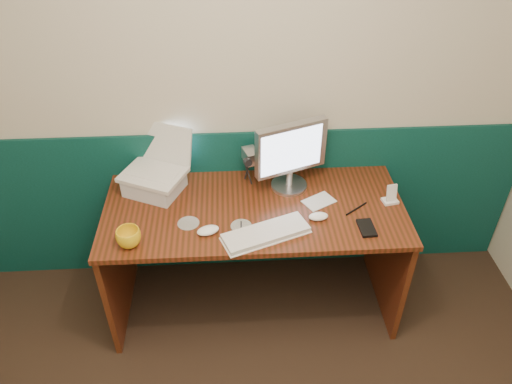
{
  "coord_description": "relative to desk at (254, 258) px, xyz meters",
  "views": [
    {
      "loc": [
        -0.01,
        -0.67,
        2.42
      ],
      "look_at": [
        0.11,
        1.23,
        0.97
      ],
      "focal_mm": 35.0,
      "sensor_mm": 36.0,
      "label": 1
    }
  ],
  "objects": [
    {
      "name": "cd_spindle",
      "position": [
        -0.08,
        -0.17,
        0.39
      ],
      "size": [
        0.11,
        0.11,
        0.02
      ],
      "primitive_type": "cylinder",
      "color": "silver",
      "rests_on": "desk"
    },
    {
      "name": "pda",
      "position": [
        0.55,
        -0.2,
        0.38
      ],
      "size": [
        0.08,
        0.13,
        0.02
      ],
      "primitive_type": "cube",
      "rotation": [
        0.0,
        0.0,
        0.05
      ],
      "color": "black",
      "rests_on": "desk"
    },
    {
      "name": "mouse_left",
      "position": [
        -0.24,
        -0.19,
        0.39
      ],
      "size": [
        0.13,
        0.1,
        0.04
      ],
      "primitive_type": "ellipsoid",
      "rotation": [
        0.0,
        0.0,
        0.33
      ],
      "color": "white",
      "rests_on": "desk"
    },
    {
      "name": "mouse_right",
      "position": [
        0.32,
        -0.11,
        0.39
      ],
      "size": [
        0.11,
        0.07,
        0.03
      ],
      "primitive_type": "ellipsoid",
      "rotation": [
        0.0,
        0.0,
        0.1
      ],
      "color": "white",
      "rests_on": "desk"
    },
    {
      "name": "mug",
      "position": [
        -0.62,
        -0.25,
        0.42
      ],
      "size": [
        0.14,
        0.14,
        0.09
      ],
      "primitive_type": "imported",
      "rotation": [
        0.0,
        0.0,
        -0.22
      ],
      "color": "yellow",
      "rests_on": "desk"
    },
    {
      "name": "dock",
      "position": [
        0.73,
        0.01,
        0.38
      ],
      "size": [
        0.09,
        0.07,
        0.02
      ],
      "primitive_type": "cube",
      "rotation": [
        0.0,
        0.0,
        0.18
      ],
      "color": "white",
      "rests_on": "desk"
    },
    {
      "name": "wainscot",
      "position": [
        -0.11,
        0.36,
        0.12
      ],
      "size": [
        3.48,
        0.02,
        1.0
      ],
      "primitive_type": "cube",
      "color": "#073029",
      "rests_on": "ground"
    },
    {
      "name": "desk",
      "position": [
        0.0,
        0.0,
        0.0
      ],
      "size": [
        1.6,
        0.7,
        0.75
      ],
      "primitive_type": "cube",
      "color": "#381C0A",
      "rests_on": "ground"
    },
    {
      "name": "music_player",
      "position": [
        0.73,
        0.01,
        0.44
      ],
      "size": [
        0.06,
        0.04,
        0.1
      ],
      "primitive_type": "cube",
      "rotation": [
        -0.17,
        0.0,
        0.18
      ],
      "color": "silver",
      "rests_on": "dock"
    },
    {
      "name": "laptop_riser",
      "position": [
        -0.54,
        0.18,
        0.42
      ],
      "size": [
        0.35,
        0.33,
        0.1
      ],
      "primitive_type": "cube",
      "rotation": [
        0.0,
        0.0,
        -0.44
      ],
      "color": "silver",
      "rests_on": "desk"
    },
    {
      "name": "pen",
      "position": [
        0.54,
        -0.05,
        0.38
      ],
      "size": [
        0.13,
        0.1,
        0.01
      ],
      "primitive_type": "cylinder",
      "rotation": [
        0.0,
        1.57,
        0.64
      ],
      "color": "black",
      "rests_on": "desk"
    },
    {
      "name": "monitor",
      "position": [
        0.2,
        0.18,
        0.58
      ],
      "size": [
        0.42,
        0.25,
        0.4
      ],
      "primitive_type": null,
      "rotation": [
        0.0,
        0.0,
        0.37
      ],
      "color": "#B0B0B5",
      "rests_on": "desk"
    },
    {
      "name": "keyboard",
      "position": [
        0.04,
        -0.22,
        0.39
      ],
      "size": [
        0.45,
        0.29,
        0.02
      ],
      "primitive_type": "cube",
      "rotation": [
        0.0,
        0.0,
        0.37
      ],
      "color": "silver",
      "rests_on": "desk"
    },
    {
      "name": "papers",
      "position": [
        0.35,
        0.03,
        0.38
      ],
      "size": [
        0.2,
        0.18,
        0.0
      ],
      "primitive_type": "cube",
      "rotation": [
        0.0,
        0.0,
        0.52
      ],
      "color": "silver",
      "rests_on": "desk"
    },
    {
      "name": "laptop",
      "position": [
        -0.54,
        0.18,
        0.61
      ],
      "size": [
        0.4,
        0.36,
        0.27
      ],
      "primitive_type": null,
      "rotation": [
        0.0,
        0.0,
        -0.44
      ],
      "color": "silver",
      "rests_on": "laptop_riser"
    },
    {
      "name": "camcorder",
      "position": [
        -0.01,
        0.25,
        0.46
      ],
      "size": [
        0.11,
        0.13,
        0.18
      ],
      "primitive_type": null,
      "rotation": [
        0.0,
        0.0,
        0.31
      ],
      "color": "#B7B7BC",
      "rests_on": "desk"
    },
    {
      "name": "cd_loose_a",
      "position": [
        -0.34,
        -0.1,
        0.38
      ],
      "size": [
        0.11,
        0.11,
        0.0
      ],
      "primitive_type": "cylinder",
      "color": "silver",
      "rests_on": "desk"
    },
    {
      "name": "back_wall",
      "position": [
        -0.11,
        0.37,
        0.88
      ],
      "size": [
        3.5,
        0.04,
        2.5
      ],
      "primitive_type": "cube",
      "color": "beige",
      "rests_on": "ground"
    }
  ]
}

